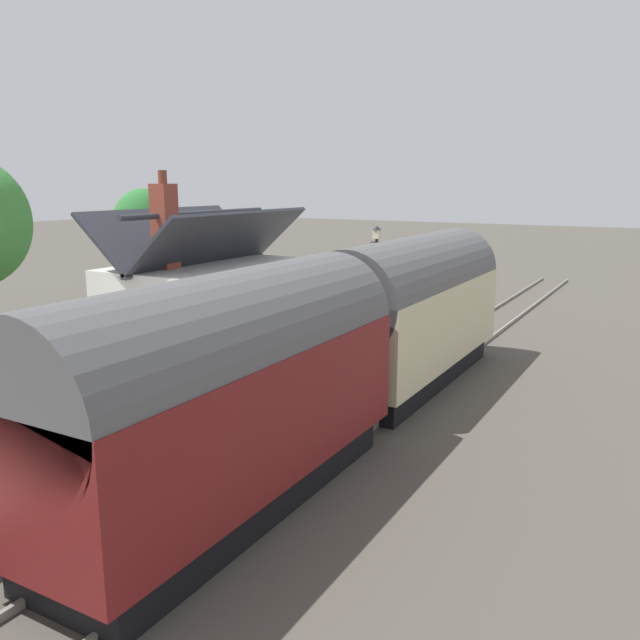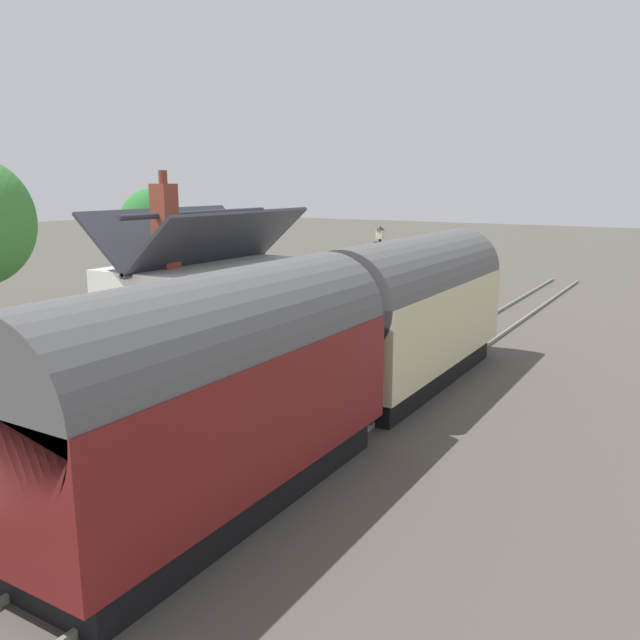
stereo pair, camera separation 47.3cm
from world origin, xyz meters
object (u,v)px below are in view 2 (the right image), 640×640
object	(u,v)px
station_building	(203,300)
planter_edge_far	(67,443)
train	(339,339)
tree_far_right	(151,226)
planter_under_sign	(412,299)
bench_by_lamp	(13,428)
bench_platform_end	(382,300)
station_sign_board	(111,372)
lamp_post_platform	(380,255)

from	to	relation	value
station_building	planter_edge_far	xyz separation A→B (m)	(-7.74, -3.39, -1.15)
train	planter_edge_far	xyz separation A→B (m)	(-5.86, 2.41, -1.05)
planter_edge_far	tree_far_right	distance (m)	18.92
planter_under_sign	tree_far_right	size ratio (longest dim) A/B	0.13
train	tree_far_right	distance (m)	16.84
bench_by_lamp	bench_platform_end	bearing A→B (deg)	-0.19
bench_platform_end	station_sign_board	bearing A→B (deg)	-177.78
station_sign_board	train	bearing A→B (deg)	-35.11
planter_edge_far	bench_platform_end	bearing A→B (deg)	4.08
train	planter_edge_far	bearing A→B (deg)	157.61
bench_by_lamp	tree_far_right	world-z (taller)	tree_far_right
bench_by_lamp	train	bearing A→B (deg)	-30.30
train	bench_platform_end	world-z (taller)	train
station_building	tree_far_right	size ratio (longest dim) A/B	1.12
station_building	planter_under_sign	bearing A→B (deg)	-17.35
bench_by_lamp	lamp_post_platform	distance (m)	14.48
bench_platform_end	planter_under_sign	world-z (taller)	bench_platform_end
station_building	station_sign_board	xyz separation A→B (m)	(-6.12, -2.82, -0.28)
bench_platform_end	bench_by_lamp	world-z (taller)	same
station_building	lamp_post_platform	world-z (taller)	station_building
station_building	station_sign_board	size ratio (longest dim) A/B	4.00
bench_platform_end	planter_under_sign	bearing A→B (deg)	-23.31
station_building	planter_under_sign	world-z (taller)	station_building
planter_edge_far	lamp_post_platform	world-z (taller)	lamp_post_platform
bench_platform_end	train	bearing A→B (deg)	-160.11
planter_edge_far	lamp_post_platform	size ratio (longest dim) A/B	0.23
bench_by_lamp	planter_edge_far	world-z (taller)	bench_by_lamp
planter_under_sign	tree_far_right	distance (m)	12.22
bench_by_lamp	planter_edge_far	distance (m)	1.21
train	bench_platform_end	bearing A→B (deg)	19.89
bench_platform_end	station_building	bearing A→B (deg)	163.83
train	tree_far_right	bearing A→B (deg)	59.66
station_building	station_sign_board	world-z (taller)	station_building
bench_platform_end	bench_by_lamp	distance (m)	15.87
station_building	train	bearing A→B (deg)	-107.91
station_sign_board	planter_under_sign	bearing A→B (deg)	-0.38
train	lamp_post_platform	size ratio (longest dim) A/B	5.02
train	lamp_post_platform	bearing A→B (deg)	19.55
bench_by_lamp	planter_under_sign	bearing A→B (deg)	-2.30
lamp_post_platform	station_building	bearing A→B (deg)	155.42
bench_by_lamp	tree_far_right	bearing A→B (deg)	36.71
station_building	station_sign_board	distance (m)	6.75
bench_platform_end	lamp_post_platform	world-z (taller)	lamp_post_platform
train	bench_by_lamp	bearing A→B (deg)	149.70
lamp_post_platform	station_sign_board	world-z (taller)	lamp_post_platform
station_building	planter_edge_far	distance (m)	8.53
station_building	planter_edge_far	size ratio (longest dim) A/B	7.83
planter_under_sign	train	bearing A→B (deg)	-165.63
planter_edge_far	tree_far_right	size ratio (longest dim) A/B	0.14
lamp_post_platform	planter_under_sign	bearing A→B (deg)	-0.62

